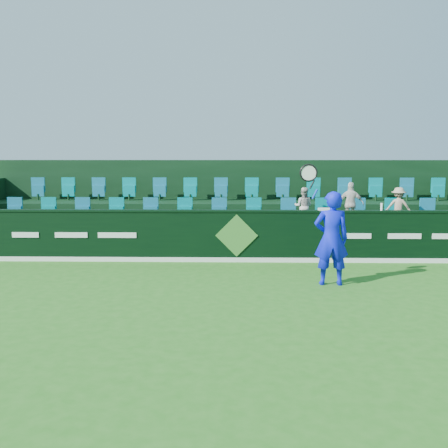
{
  "coord_description": "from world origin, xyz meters",
  "views": [
    {
      "loc": [
        -0.05,
        -8.8,
        2.74
      ],
      "look_at": [
        -0.3,
        2.8,
        1.15
      ],
      "focal_mm": 40.0,
      "sensor_mm": 36.0,
      "label": 1
    }
  ],
  "objects_px": {
    "spectator_middle": "(351,204)",
    "spectator_left": "(303,206)",
    "drinks_bottle": "(382,207)",
    "spectator_right": "(398,207)",
    "tennis_player": "(331,238)",
    "towel": "(326,209)"
  },
  "relations": [
    {
      "from": "tennis_player",
      "to": "spectator_right",
      "type": "xyz_separation_m",
      "value": [
        2.51,
        3.44,
        0.32
      ]
    },
    {
      "from": "spectator_middle",
      "to": "drinks_bottle",
      "type": "height_order",
      "value": "spectator_middle"
    },
    {
      "from": "spectator_right",
      "to": "spectator_left",
      "type": "bearing_deg",
      "value": 16.02
    },
    {
      "from": "spectator_left",
      "to": "spectator_right",
      "type": "distance_m",
      "value": 2.64
    },
    {
      "from": "tennis_player",
      "to": "drinks_bottle",
      "type": "height_order",
      "value": "tennis_player"
    },
    {
      "from": "spectator_right",
      "to": "towel",
      "type": "relative_size",
      "value": 2.89
    },
    {
      "from": "spectator_left",
      "to": "spectator_middle",
      "type": "relative_size",
      "value": 0.88
    },
    {
      "from": "spectator_right",
      "to": "drinks_bottle",
      "type": "distance_m",
      "value": 1.38
    },
    {
      "from": "spectator_left",
      "to": "towel",
      "type": "relative_size",
      "value": 2.88
    },
    {
      "from": "tennis_player",
      "to": "spectator_left",
      "type": "xyz_separation_m",
      "value": [
        -0.12,
        3.44,
        0.32
      ]
    },
    {
      "from": "spectator_left",
      "to": "towel",
      "type": "height_order",
      "value": "spectator_left"
    },
    {
      "from": "spectator_middle",
      "to": "towel",
      "type": "distance_m",
      "value": 1.44
    },
    {
      "from": "spectator_left",
      "to": "spectator_middle",
      "type": "xyz_separation_m",
      "value": [
        1.32,
        0.0,
        0.07
      ]
    },
    {
      "from": "spectator_right",
      "to": "drinks_bottle",
      "type": "relative_size",
      "value": 5.65
    },
    {
      "from": "tennis_player",
      "to": "towel",
      "type": "distance_m",
      "value": 2.37
    },
    {
      "from": "drinks_bottle",
      "to": "spectator_right",
      "type": "bearing_deg",
      "value": 54.72
    },
    {
      "from": "towel",
      "to": "spectator_right",
      "type": "bearing_deg",
      "value": 26.79
    },
    {
      "from": "towel",
      "to": "drinks_bottle",
      "type": "distance_m",
      "value": 1.43
    },
    {
      "from": "spectator_left",
      "to": "spectator_middle",
      "type": "distance_m",
      "value": 1.32
    },
    {
      "from": "spectator_middle",
      "to": "spectator_left",
      "type": "bearing_deg",
      "value": 17.16
    },
    {
      "from": "tennis_player",
      "to": "spectator_left",
      "type": "height_order",
      "value": "tennis_player"
    },
    {
      "from": "tennis_player",
      "to": "drinks_bottle",
      "type": "distance_m",
      "value": 2.92
    }
  ]
}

